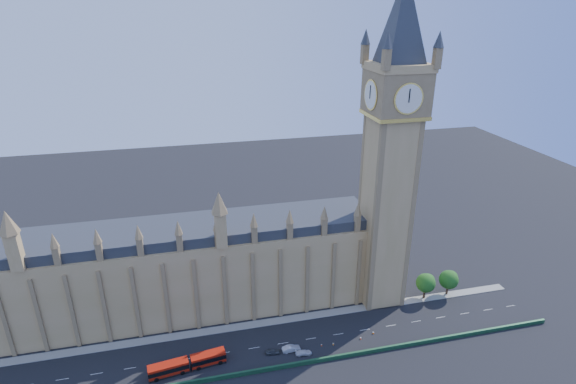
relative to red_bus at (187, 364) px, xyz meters
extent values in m
plane|color=black|center=(21.59, 3.71, -1.74)|extent=(400.00, 400.00, 0.00)
cube|color=#A88C51|center=(-3.41, 25.71, 10.76)|extent=(120.00, 20.00, 25.00)
cube|color=#2D3035|center=(-3.41, 25.71, 24.76)|extent=(120.00, 18.00, 3.00)
cube|color=#A88C51|center=(59.59, 17.71, 27.26)|extent=(12.00, 12.00, 58.00)
cube|color=olive|center=(59.59, 17.71, 62.26)|extent=(14.00, 14.00, 12.00)
cylinder|color=silver|center=(59.59, 10.56, 62.26)|extent=(7.20, 0.30, 7.20)
cube|color=#A88C51|center=(59.59, 17.71, 69.26)|extent=(14.50, 14.50, 2.00)
cube|color=#1E4C2D|center=(21.59, -5.29, -1.14)|extent=(160.00, 0.60, 1.20)
cube|color=gray|center=(21.59, 13.21, -1.66)|extent=(160.00, 3.00, 0.16)
cylinder|color=#382619|center=(73.59, 13.71, 0.26)|extent=(0.70, 0.70, 4.00)
sphere|color=#134813|center=(73.59, 13.71, 3.76)|extent=(6.00, 6.00, 6.00)
sphere|color=#134813|center=(74.39, 14.01, 4.36)|extent=(4.38, 4.38, 4.38)
cylinder|color=#382619|center=(81.59, 13.71, 0.26)|extent=(0.70, 0.70, 4.00)
sphere|color=#134813|center=(81.59, 13.71, 3.76)|extent=(6.00, 6.00, 6.00)
sphere|color=#134813|center=(82.39, 14.01, 4.36)|extent=(4.38, 4.38, 4.38)
cube|color=#A9190B|center=(-4.67, -0.63, -0.09)|extent=(10.17, 4.05, 3.30)
cube|color=#A9190B|center=(5.24, 0.71, -0.09)|extent=(9.08, 3.90, 3.30)
cube|color=black|center=(-4.67, -0.63, 0.31)|extent=(10.23, 4.10, 1.25)
cube|color=black|center=(5.24, 0.71, 0.31)|extent=(9.14, 3.96, 1.25)
cylinder|color=black|center=(0.01, 0.00, -0.25)|extent=(1.20, 2.73, 2.64)
cylinder|color=black|center=(-7.62, -2.42, -1.19)|extent=(1.13, 0.47, 1.10)
cylinder|color=black|center=(-7.99, 0.31, -1.19)|extent=(1.13, 0.47, 1.10)
cylinder|color=black|center=(-1.35, -1.57, -1.19)|extent=(1.13, 0.47, 1.10)
cylinder|color=black|center=(-1.72, 1.15, -1.19)|extent=(1.13, 0.47, 1.10)
cylinder|color=black|center=(2.64, -1.03, -1.19)|extent=(1.13, 0.47, 1.10)
cylinder|color=black|center=(2.27, 1.69, -1.19)|extent=(1.13, 0.47, 1.10)
cylinder|color=black|center=(8.22, -0.28, -1.19)|extent=(1.13, 0.47, 1.10)
cylinder|color=black|center=(7.85, 2.45, -1.19)|extent=(1.13, 0.47, 1.10)
imported|color=#3E4246|center=(22.09, 0.46, -1.08)|extent=(4.03, 2.07, 1.31)
imported|color=#B2B3BA|center=(27.12, 0.28, -0.92)|extent=(4.94, 1.73, 1.63)
imported|color=silver|center=(29.98, -1.78, -1.11)|extent=(4.47, 2.15, 1.26)
cube|color=black|center=(51.22, 1.62, -1.72)|extent=(0.52, 0.52, 0.04)
cone|color=orange|center=(51.22, 1.62, -1.36)|extent=(0.57, 0.57, 0.75)
cylinder|color=white|center=(51.22, 1.62, -1.25)|extent=(0.37, 0.37, 0.13)
cube|color=black|center=(35.59, 0.29, -1.72)|extent=(0.45, 0.45, 0.04)
cone|color=#DD3E0B|center=(35.59, 0.29, -1.42)|extent=(0.49, 0.49, 0.63)
cylinder|color=white|center=(35.59, 0.29, -1.33)|extent=(0.31, 0.31, 0.11)
cube|color=black|center=(38.83, -0.07, -1.72)|extent=(0.44, 0.44, 0.04)
cone|color=orange|center=(38.83, -0.07, -1.40)|extent=(0.49, 0.49, 0.68)
cylinder|color=white|center=(38.83, -0.07, -1.30)|extent=(0.33, 0.33, 0.12)
cube|color=black|center=(46.96, 0.38, -1.72)|extent=(0.42, 0.42, 0.04)
cone|color=red|center=(46.96, 0.38, -1.40)|extent=(0.46, 0.46, 0.68)
cylinder|color=white|center=(46.96, 0.38, -1.30)|extent=(0.33, 0.33, 0.12)
camera|label=1|loc=(4.50, -91.56, 83.62)|focal=28.00mm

